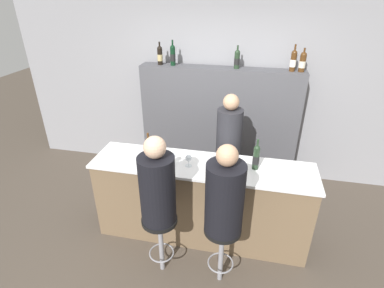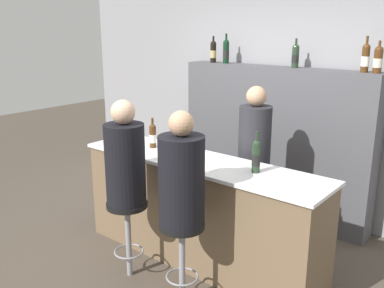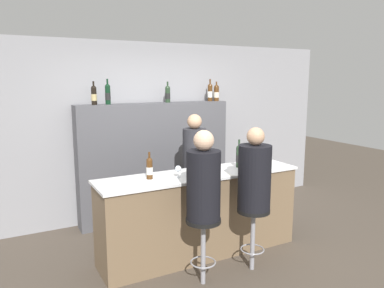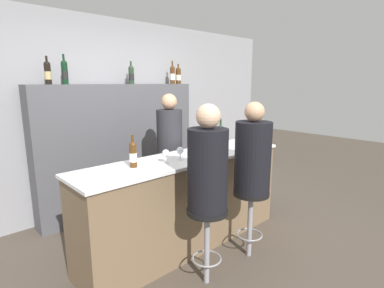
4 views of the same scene
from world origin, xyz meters
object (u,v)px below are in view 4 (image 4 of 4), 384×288
wine_bottle_backbar_4 (178,75)px  bar_stool_left (207,226)px  wine_bottle_backbar_2 (131,75)px  wine_glass_0 (166,153)px  wine_glass_1 (180,151)px  wine_bottle_backbar_1 (65,72)px  wine_bottle_counter_1 (220,136)px  bartender (170,164)px  guest_seated_left (208,165)px  guest_seated_right (253,154)px  wine_bottle_counter_0 (133,154)px  bar_stool_right (251,206)px  wine_bottle_backbar_0 (48,73)px  wine_bottle_backbar_3 (172,75)px

wine_bottle_backbar_4 → bar_stool_left: bearing=-124.6°
wine_bottle_backbar_2 → wine_glass_0: bearing=-110.4°
wine_bottle_backbar_4 → wine_glass_1: (-1.19, -1.42, -0.77)m
wine_bottle_backbar_1 → bar_stool_left: bearing=-79.3°
wine_bottle_counter_1 → wine_bottle_backbar_2: size_ratio=1.14×
wine_bottle_counter_1 → bartender: size_ratio=0.21×
guest_seated_left → guest_seated_right: 0.62m
wine_glass_0 → bartender: bearing=49.0°
wine_bottle_counter_0 → wine_glass_0: (0.30, -0.10, -0.03)m
wine_bottle_counter_1 → wine_bottle_backbar_2: bearing=104.9°
bar_stool_right → wine_bottle_backbar_4: bearing=69.5°
wine_bottle_backbar_0 → wine_bottle_backbar_3: bearing=-0.0°
guest_seated_left → wine_bottle_backbar_1: bearing=100.7°
wine_bottle_counter_0 → bartender: 1.06m
wine_bottle_backbar_1 → wine_bottle_backbar_4: wine_bottle_backbar_1 is taller
wine_bottle_backbar_3 → bartender: size_ratio=0.21×
wine_bottle_backbar_0 → wine_bottle_backbar_3: wine_bottle_backbar_3 is taller
wine_glass_0 → guest_seated_right: 0.83m
wine_bottle_counter_1 → bartender: (-0.33, 0.53, -0.38)m
wine_bottle_counter_0 → wine_bottle_backbar_3: size_ratio=0.88×
wine_bottle_backbar_3 → wine_bottle_backbar_4: 0.12m
wine_bottle_backbar_3 → guest_seated_left: 2.45m
wine_bottle_counter_1 → wine_bottle_backbar_4: wine_bottle_backbar_4 is taller
wine_glass_1 → bartender: bartender is taller
wine_bottle_backbar_2 → wine_bottle_backbar_4: size_ratio=1.01×
wine_bottle_counter_1 → wine_bottle_backbar_0: (-1.43, 1.32, 0.72)m
wine_bottle_backbar_4 → guest_seated_left: bearing=-124.6°
wine_bottle_backbar_2 → wine_glass_1: bearing=-103.8°
wine_bottle_backbar_2 → guest_seated_right: 2.12m
wine_bottle_counter_0 → wine_bottle_backbar_0: (-0.25, 1.32, 0.74)m
wine_bottle_counter_1 → guest_seated_left: (-0.87, -0.64, -0.05)m
wine_bottle_counter_0 → wine_bottle_backbar_2: bearing=58.0°
wine_glass_1 → wine_bottle_backbar_3: bearing=53.0°
wine_bottle_backbar_4 → wine_glass_0: (-1.36, -1.42, -0.77)m
wine_bottle_backbar_1 → wine_bottle_counter_0: bearing=-87.3°
wine_bottle_backbar_2 → bar_stool_left: size_ratio=0.43×
wine_bottle_backbar_4 → wine_glass_1: wine_bottle_backbar_4 is taller
wine_bottle_counter_0 → wine_bottle_backbar_2: wine_bottle_backbar_2 is taller
wine_bottle_backbar_2 → wine_glass_0: (-0.53, -1.42, -0.77)m
wine_bottle_counter_0 → bartender: bartender is taller
wine_bottle_counter_1 → bar_stool_left: wine_bottle_counter_1 is taller
wine_bottle_backbar_2 → wine_bottle_backbar_3: size_ratio=0.89×
bar_stool_left → guest_seated_left: 0.54m
wine_bottle_backbar_4 → wine_glass_1: bearing=-129.9°
wine_bottle_backbar_0 → bar_stool_left: 2.43m
wine_bottle_backbar_4 → bar_stool_left: size_ratio=0.43×
bar_stool_left → wine_bottle_backbar_1: bearing=100.7°
wine_bottle_backbar_1 → wine_glass_0: size_ratio=2.54×
guest_seated_left → guest_seated_right: bearing=0.0°
wine_glass_1 → bartender: 0.80m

